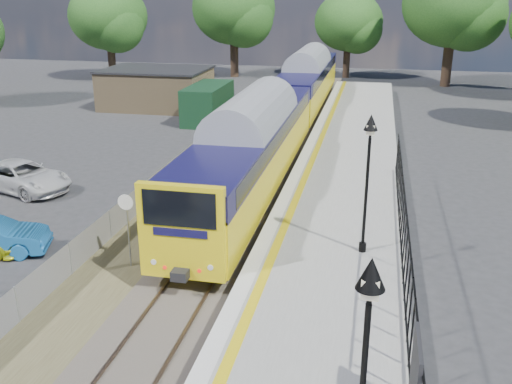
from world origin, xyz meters
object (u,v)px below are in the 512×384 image
(speed_sign, at_px, (127,219))
(car_white, at_px, (22,176))
(victorian_lamp_south, at_px, (367,330))
(victorian_lamp_north, at_px, (369,152))
(train, at_px, (288,103))

(speed_sign, height_order, car_white, speed_sign)
(victorian_lamp_south, relative_size, car_white, 0.91)
(victorian_lamp_north, height_order, car_white, victorian_lamp_north)
(victorian_lamp_north, xyz_separation_m, speed_sign, (-7.80, -1.05, -2.48))
(car_white, bearing_deg, train, -23.86)
(car_white, bearing_deg, speed_sign, -110.46)
(victorian_lamp_north, relative_size, car_white, 0.91)
(victorian_lamp_south, height_order, speed_sign, victorian_lamp_south)
(victorian_lamp_south, distance_m, speed_sign, 12.26)
(speed_sign, bearing_deg, victorian_lamp_south, -48.26)
(victorian_lamp_north, xyz_separation_m, train, (-5.30, 17.69, -1.96))
(victorian_lamp_north, bearing_deg, car_white, 161.46)
(victorian_lamp_south, distance_m, victorian_lamp_north, 10.00)
(victorian_lamp_south, xyz_separation_m, speed_sign, (-8.00, 8.95, -2.48))
(victorian_lamp_south, height_order, victorian_lamp_north, same)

